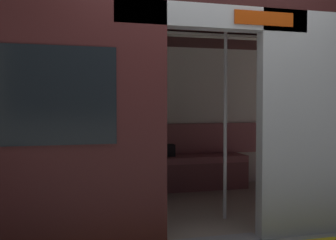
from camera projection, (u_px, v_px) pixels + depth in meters
train_car at (173, 85)px, 4.43m from camera, size 6.40×2.56×2.17m
bench_seat at (158, 165)px, 5.39m from camera, size 2.58×0.44×0.48m
person_seated at (142, 143)px, 5.26m from camera, size 0.55×0.71×1.21m
handbag at (165, 150)px, 5.47m from camera, size 0.26×0.15×0.17m
book at (109, 158)px, 5.25m from camera, size 0.16×0.23×0.03m
grab_pole_door at (157, 124)px, 3.82m from camera, size 0.04×0.04×2.03m
grab_pole_far at (225, 123)px, 4.07m from camera, size 0.04×0.04×2.03m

